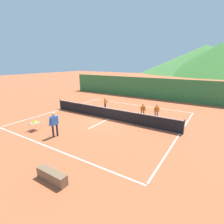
{
  "coord_description": "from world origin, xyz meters",
  "views": [
    {
      "loc": [
        7.73,
        -11.59,
        4.7
      ],
      "look_at": [
        0.57,
        -0.39,
        0.8
      ],
      "focal_mm": 27.46,
      "sensor_mm": 36.0,
      "label": 1
    }
  ],
  "objects_px": {
    "tennis_net": "(109,113)",
    "tennis_ball_6": "(96,119)",
    "tennis_ball_2": "(83,123)",
    "tennis_ball_8": "(54,133)",
    "student_0": "(105,102)",
    "tennis_ball_7": "(115,127)",
    "student_1": "(143,109)",
    "tennis_ball_4": "(22,131)",
    "tennis_ball_9": "(108,134)",
    "student_2": "(157,110)",
    "courtside_bench": "(52,176)",
    "tennis_ball_3": "(60,113)",
    "tennis_ball_5": "(36,124)",
    "tennis_ball_1": "(137,131)",
    "tennis_ball_0": "(66,118)",
    "instructor": "(54,122)",
    "ball_cart": "(35,122)"
  },
  "relations": [
    {
      "from": "tennis_net",
      "to": "tennis_ball_6",
      "type": "relative_size",
      "value": 178.19
    },
    {
      "from": "tennis_ball_2",
      "to": "tennis_ball_8",
      "type": "distance_m",
      "value": 2.56
    },
    {
      "from": "student_0",
      "to": "tennis_ball_7",
      "type": "height_order",
      "value": "student_0"
    },
    {
      "from": "student_1",
      "to": "tennis_ball_8",
      "type": "bearing_deg",
      "value": -119.39
    },
    {
      "from": "tennis_ball_4",
      "to": "tennis_ball_8",
      "type": "height_order",
      "value": "same"
    },
    {
      "from": "tennis_ball_4",
      "to": "tennis_ball_9",
      "type": "relative_size",
      "value": 1.0
    },
    {
      "from": "student_2",
      "to": "courtside_bench",
      "type": "bearing_deg",
      "value": -94.95
    },
    {
      "from": "tennis_ball_3",
      "to": "tennis_ball_4",
      "type": "bearing_deg",
      "value": -75.03
    },
    {
      "from": "tennis_ball_4",
      "to": "tennis_ball_5",
      "type": "height_order",
      "value": "same"
    },
    {
      "from": "tennis_ball_2",
      "to": "tennis_net",
      "type": "bearing_deg",
      "value": 60.43
    },
    {
      "from": "tennis_ball_2",
      "to": "tennis_ball_9",
      "type": "relative_size",
      "value": 1.0
    },
    {
      "from": "tennis_ball_3",
      "to": "tennis_ball_6",
      "type": "xyz_separation_m",
      "value": [
        3.96,
        0.39,
        0.0
      ]
    },
    {
      "from": "tennis_ball_5",
      "to": "tennis_ball_7",
      "type": "xyz_separation_m",
      "value": [
        5.49,
        2.76,
        0.0
      ]
    },
    {
      "from": "tennis_ball_2",
      "to": "tennis_ball_7",
      "type": "height_order",
      "value": "same"
    },
    {
      "from": "tennis_ball_6",
      "to": "tennis_ball_8",
      "type": "relative_size",
      "value": 1.0
    },
    {
      "from": "student_0",
      "to": "tennis_ball_1",
      "type": "height_order",
      "value": "student_0"
    },
    {
      "from": "tennis_ball_4",
      "to": "courtside_bench",
      "type": "xyz_separation_m",
      "value": [
        6.06,
        -2.31,
        0.2
      ]
    },
    {
      "from": "tennis_net",
      "to": "tennis_ball_9",
      "type": "bearing_deg",
      "value": -57.23
    },
    {
      "from": "tennis_ball_2",
      "to": "tennis_ball_6",
      "type": "xyz_separation_m",
      "value": [
        0.34,
        1.26,
        0.0
      ]
    },
    {
      "from": "tennis_ball_0",
      "to": "tennis_ball_3",
      "type": "bearing_deg",
      "value": 155.05
    },
    {
      "from": "tennis_net",
      "to": "tennis_ball_3",
      "type": "relative_size",
      "value": 178.19
    },
    {
      "from": "tennis_ball_6",
      "to": "tennis_ball_8",
      "type": "distance_m",
      "value": 3.85
    },
    {
      "from": "student_1",
      "to": "tennis_ball_8",
      "type": "relative_size",
      "value": 17.87
    },
    {
      "from": "student_0",
      "to": "courtside_bench",
      "type": "xyz_separation_m",
      "value": [
        4.7,
        -10.59,
        -0.5
      ]
    },
    {
      "from": "tennis_ball_6",
      "to": "instructor",
      "type": "bearing_deg",
      "value": -91.94
    },
    {
      "from": "student_1",
      "to": "courtside_bench",
      "type": "height_order",
      "value": "student_1"
    },
    {
      "from": "tennis_ball_0",
      "to": "tennis_ball_9",
      "type": "height_order",
      "value": "same"
    },
    {
      "from": "student_2",
      "to": "courtside_bench",
      "type": "relative_size",
      "value": 0.84
    },
    {
      "from": "courtside_bench",
      "to": "tennis_ball_0",
      "type": "bearing_deg",
      "value": 133.43
    },
    {
      "from": "tennis_ball_8",
      "to": "tennis_ball_9",
      "type": "distance_m",
      "value": 3.72
    },
    {
      "from": "tennis_net",
      "to": "student_1",
      "type": "xyz_separation_m",
      "value": [
        2.24,
        1.99,
        0.23
      ]
    },
    {
      "from": "courtside_bench",
      "to": "tennis_ball_9",
      "type": "bearing_deg",
      "value": 97.75
    },
    {
      "from": "tennis_ball_3",
      "to": "tennis_ball_8",
      "type": "xyz_separation_m",
      "value": [
        3.32,
        -3.41,
        0.0
      ]
    },
    {
      "from": "tennis_net",
      "to": "tennis_ball_6",
      "type": "xyz_separation_m",
      "value": [
        -0.82,
        -0.79,
        -0.47
      ]
    },
    {
      "from": "tennis_ball_5",
      "to": "tennis_ball_8",
      "type": "bearing_deg",
      "value": -7.78
    },
    {
      "from": "tennis_ball_6",
      "to": "tennis_ball_8",
      "type": "bearing_deg",
      "value": -99.56
    },
    {
      "from": "tennis_ball_2",
      "to": "courtside_bench",
      "type": "bearing_deg",
      "value": -58.24
    },
    {
      "from": "tennis_ball_5",
      "to": "tennis_ball_7",
      "type": "height_order",
      "value": "same"
    },
    {
      "from": "tennis_ball_7",
      "to": "courtside_bench",
      "type": "bearing_deg",
      "value": -81.7
    },
    {
      "from": "tennis_ball_9",
      "to": "tennis_ball_7",
      "type": "bearing_deg",
      "value": 100.59
    },
    {
      "from": "ball_cart",
      "to": "tennis_ball_5",
      "type": "xyz_separation_m",
      "value": [
        -0.92,
        0.64,
        -0.55
      ]
    },
    {
      "from": "tennis_ball_2",
      "to": "tennis_ball_6",
      "type": "relative_size",
      "value": 1.0
    },
    {
      "from": "tennis_net",
      "to": "tennis_ball_6",
      "type": "height_order",
      "value": "tennis_net"
    },
    {
      "from": "student_2",
      "to": "tennis_ball_9",
      "type": "xyz_separation_m",
      "value": [
        -1.59,
        -5.09,
        -0.72
      ]
    },
    {
      "from": "tennis_ball_5",
      "to": "courtside_bench",
      "type": "distance_m",
      "value": 7.39
    },
    {
      "from": "tennis_ball_3",
      "to": "tennis_ball_4",
      "type": "xyz_separation_m",
      "value": [
        1.17,
        -4.39,
        0.0
      ]
    },
    {
      "from": "instructor",
      "to": "ball_cart",
      "type": "distance_m",
      "value": 2.13
    },
    {
      "from": "student_0",
      "to": "tennis_ball_3",
      "type": "distance_m",
      "value": 4.69
    },
    {
      "from": "ball_cart",
      "to": "tennis_ball_1",
      "type": "relative_size",
      "value": 13.22
    },
    {
      "from": "tennis_ball_4",
      "to": "tennis_ball_7",
      "type": "height_order",
      "value": "same"
    }
  ]
}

